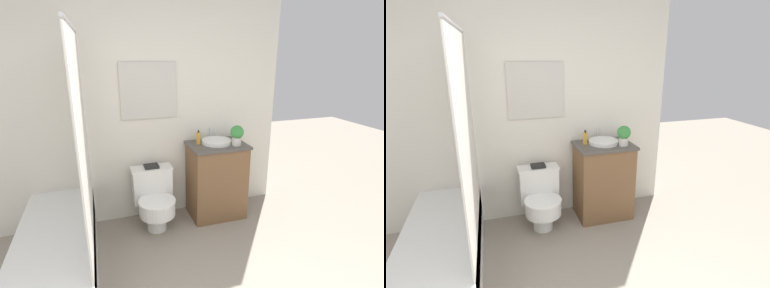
# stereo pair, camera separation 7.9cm
# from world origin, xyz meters

# --- Properties ---
(wall_back) EXTENTS (3.23, 0.07, 2.50)m
(wall_back) POSITION_xyz_m (0.00, 2.37, 1.25)
(wall_back) COLOR silver
(wall_back) RESTS_ON ground_plane
(shower_area) EXTENTS (0.60, 1.54, 1.98)m
(shower_area) POSITION_xyz_m (-0.80, 1.57, 0.28)
(shower_area) COLOR white
(shower_area) RESTS_ON ground_plane
(toilet) EXTENTS (0.43, 0.53, 0.63)m
(toilet) POSITION_xyz_m (0.09, 2.08, 0.33)
(toilet) COLOR white
(toilet) RESTS_ON ground_plane
(vanity) EXTENTS (0.62, 0.46, 0.85)m
(vanity) POSITION_xyz_m (0.80, 2.10, 0.43)
(vanity) COLOR brown
(vanity) RESTS_ON ground_plane
(sink) EXTENTS (0.32, 0.36, 0.13)m
(sink) POSITION_xyz_m (0.80, 2.12, 0.87)
(sink) COLOR white
(sink) RESTS_ON vanity
(soap_bottle) EXTENTS (0.05, 0.05, 0.15)m
(soap_bottle) POSITION_xyz_m (0.60, 2.16, 0.91)
(soap_bottle) COLOR gold
(soap_bottle) RESTS_ON vanity
(potted_plant) EXTENTS (0.14, 0.14, 0.22)m
(potted_plant) POSITION_xyz_m (0.97, 1.99, 0.97)
(potted_plant) COLOR beige
(potted_plant) RESTS_ON vanity
(book_on_tank) EXTENTS (0.15, 0.13, 0.02)m
(book_on_tank) POSITION_xyz_m (0.09, 2.20, 0.64)
(book_on_tank) COLOR black
(book_on_tank) RESTS_ON toilet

